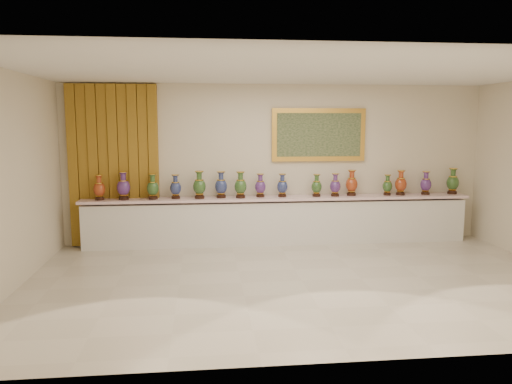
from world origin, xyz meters
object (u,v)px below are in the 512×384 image
(vase_2, at_px, (153,188))
(counter, at_px, (278,221))
(vase_1, at_px, (124,187))
(vase_0, at_px, (99,189))

(vase_2, bearing_deg, counter, 1.43)
(vase_1, relative_size, vase_2, 1.09)
(vase_0, xyz_separation_m, vase_2, (0.95, -0.01, 0.00))
(vase_0, distance_m, vase_2, 0.95)
(vase_2, bearing_deg, vase_0, 179.17)
(vase_1, height_order, vase_2, vase_1)
(vase_2, bearing_deg, vase_1, 177.94)
(vase_0, bearing_deg, vase_1, 0.67)
(counter, bearing_deg, vase_0, -179.23)
(vase_0, distance_m, vase_1, 0.43)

